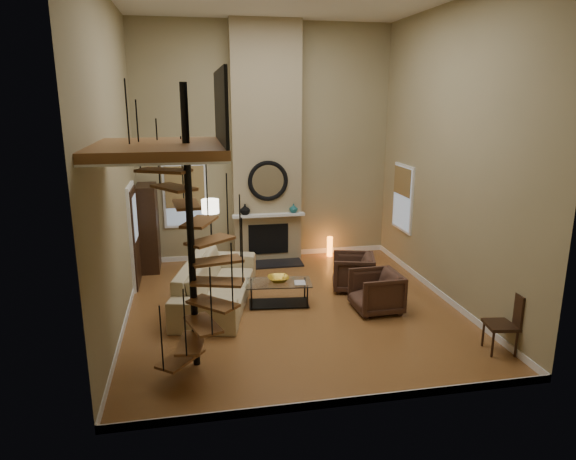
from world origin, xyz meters
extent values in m
cube|color=#AA6E37|center=(0.00, 0.00, -0.01)|extent=(6.00, 6.50, 0.01)
cube|color=#998B62|center=(0.00, 3.25, 2.75)|extent=(6.00, 0.02, 5.50)
cube|color=#998B62|center=(0.00, -3.25, 2.75)|extent=(6.00, 0.02, 5.50)
cube|color=#998B62|center=(-3.00, 0.00, 2.75)|extent=(0.02, 6.50, 5.50)
cube|color=#998B62|center=(3.00, 0.00, 2.75)|extent=(0.02, 6.50, 5.50)
cube|color=white|center=(0.00, 3.24, 0.06)|extent=(6.00, 0.02, 0.12)
cube|color=white|center=(0.00, -3.24, 0.06)|extent=(6.00, 0.02, 0.12)
cube|color=white|center=(-2.99, 0.00, 0.06)|extent=(0.02, 6.50, 0.12)
cube|color=white|center=(2.99, 0.00, 0.06)|extent=(0.02, 6.50, 0.12)
cube|color=#9C8A65|center=(0.00, 3.06, 2.75)|extent=(1.60, 0.38, 5.50)
cube|color=black|center=(0.00, 2.57, 0.02)|extent=(1.50, 0.60, 0.04)
cube|color=black|center=(0.00, 2.86, 0.55)|extent=(0.95, 0.02, 0.72)
cube|color=white|center=(0.00, 2.78, 1.15)|extent=(1.70, 0.18, 0.06)
torus|color=black|center=(0.00, 2.84, 1.95)|extent=(0.94, 0.10, 0.94)
cylinder|color=white|center=(0.00, 2.85, 1.95)|extent=(0.80, 0.01, 0.80)
imported|color=black|center=(-0.55, 2.82, 1.30)|extent=(0.24, 0.24, 0.25)
imported|color=#1A595C|center=(0.60, 2.82, 1.28)|extent=(0.20, 0.20, 0.21)
cube|color=white|center=(-1.90, 3.23, 1.60)|extent=(1.02, 0.04, 1.52)
cube|color=#8C9EB2|center=(-1.90, 3.21, 1.60)|extent=(0.90, 0.01, 1.40)
cube|color=olive|center=(-1.90, 3.19, 1.81)|extent=(0.90, 0.01, 0.98)
cube|color=white|center=(2.98, 2.00, 1.60)|extent=(0.04, 1.02, 1.52)
cube|color=#8C9EB2|center=(2.96, 2.00, 1.60)|extent=(0.01, 0.90, 1.40)
cube|color=olive|center=(2.94, 2.00, 1.98)|extent=(0.01, 0.90, 0.63)
cube|color=white|center=(-2.97, 1.80, 1.05)|extent=(0.06, 1.05, 2.16)
cube|color=black|center=(-2.94, 1.80, 1.02)|extent=(0.05, 0.90, 2.05)
cube|color=#8C9EB2|center=(-2.90, 1.80, 1.45)|extent=(0.01, 0.60, 0.90)
cube|color=brown|center=(-2.15, -1.80, 3.18)|extent=(1.70, 2.20, 0.12)
cube|color=white|center=(-2.15, -1.80, 3.10)|extent=(1.70, 2.20, 0.03)
cube|color=black|center=(-1.33, -1.80, 3.71)|extent=(0.04, 2.20, 0.94)
cylinder|color=black|center=(-1.80, -1.80, 2.01)|extent=(0.10, 0.10, 4.02)
cube|color=brown|center=(-2.02, -2.08, 0.26)|extent=(0.71, 0.78, 0.04)
cylinder|color=black|center=(-2.24, -2.37, 0.73)|extent=(0.02, 0.02, 0.94)
cube|color=brown|center=(-1.86, -2.15, 0.52)|extent=(0.46, 0.77, 0.04)
cylinder|color=black|center=(-1.93, -2.51, 0.99)|extent=(0.02, 0.02, 0.94)
cube|color=brown|center=(-1.69, -2.14, 0.78)|extent=(0.55, 0.79, 0.04)
cylinder|color=black|center=(-1.58, -2.48, 1.25)|extent=(0.02, 0.02, 0.94)
cube|color=brown|center=(-1.54, -2.05, 1.04)|extent=(0.75, 0.74, 0.04)
cylinder|color=black|center=(-1.28, -2.30, 1.51)|extent=(0.02, 0.02, 0.94)
cube|color=brown|center=(-1.45, -1.90, 1.30)|extent=(0.79, 0.53, 0.04)
cylinder|color=black|center=(-1.11, -2.00, 1.77)|extent=(0.02, 0.02, 0.94)
cube|color=brown|center=(-1.45, -1.73, 1.56)|extent=(0.77, 0.48, 0.04)
cylinder|color=black|center=(-1.10, -1.65, 2.03)|extent=(0.02, 0.02, 0.94)
cube|color=brown|center=(-1.52, -1.57, 1.82)|extent=(0.77, 0.72, 0.04)
cylinder|color=black|center=(-1.25, -1.34, 2.29)|extent=(0.02, 0.02, 0.94)
cube|color=brown|center=(-1.67, -1.47, 2.08)|extent=(0.58, 0.79, 0.04)
cylinder|color=black|center=(-1.53, -1.13, 2.55)|extent=(0.02, 0.02, 0.94)
cube|color=brown|center=(-1.84, -1.44, 2.34)|extent=(0.41, 0.75, 0.04)
cylinder|color=black|center=(-1.88, -1.08, 2.81)|extent=(0.02, 0.02, 0.94)
cube|color=brown|center=(-2.00, -1.50, 2.60)|extent=(0.68, 0.79, 0.04)
cylinder|color=black|center=(-2.20, -1.20, 3.07)|extent=(0.02, 0.02, 0.94)
cube|color=brown|center=(-2.12, -1.63, 2.86)|extent=(0.80, 0.64, 0.04)
cylinder|color=black|center=(-2.44, -1.46, 3.33)|extent=(0.02, 0.02, 0.94)
cube|color=brown|center=(-2.16, -1.80, 3.12)|extent=(0.72, 0.34, 0.04)
cylinder|color=black|center=(-2.52, -1.80, 3.59)|extent=(0.02, 0.02, 0.94)
cube|color=black|center=(-2.74, 2.79, 0.95)|extent=(0.42, 0.90, 2.00)
imported|color=#C5B488|center=(-1.37, 0.55, 0.40)|extent=(1.83, 3.16, 0.87)
imported|color=#482C21|center=(1.49, 0.69, 0.35)|extent=(1.03, 1.01, 0.76)
imported|color=#482C21|center=(1.57, -0.41, 0.35)|extent=(0.88, 0.86, 0.77)
cube|color=silver|center=(-0.22, 0.18, 0.44)|extent=(1.28, 0.74, 0.02)
cube|color=black|center=(-0.22, 0.18, 0.03)|extent=(1.17, 0.63, 0.02)
cylinder|color=black|center=(-0.76, 0.02, 0.22)|extent=(0.03, 0.03, 0.45)
cylinder|color=black|center=(0.27, -0.10, 0.22)|extent=(0.03, 0.03, 0.45)
cylinder|color=black|center=(-0.71, 0.45, 0.22)|extent=(0.03, 0.03, 0.45)
cylinder|color=black|center=(0.32, 0.34, 0.22)|extent=(0.03, 0.03, 0.45)
imported|color=gold|center=(-0.22, 0.23, 0.50)|extent=(0.40, 0.40, 0.10)
imported|color=gray|center=(0.13, 0.03, 0.46)|extent=(0.24, 0.30, 0.03)
cylinder|color=black|center=(-1.37, 2.14, 0.01)|extent=(0.34, 0.34, 0.03)
cylinder|color=black|center=(-1.37, 2.14, 0.80)|extent=(0.04, 0.04, 1.45)
cylinder|color=#F2E5C6|center=(-1.37, 2.14, 1.55)|extent=(0.37, 0.37, 0.30)
cylinder|color=orange|center=(1.54, 2.95, 0.25)|extent=(0.14, 0.14, 0.49)
cube|color=black|center=(2.81, -2.29, 0.44)|extent=(0.51, 0.51, 0.05)
cube|color=black|center=(3.01, -2.32, 0.70)|extent=(0.11, 0.43, 0.53)
cylinder|color=black|center=(2.61, -2.44, 0.21)|extent=(0.04, 0.04, 0.43)
cylinder|color=black|center=(2.96, -2.50, 0.21)|extent=(0.04, 0.04, 0.43)
cylinder|color=black|center=(2.66, -2.08, 0.21)|extent=(0.04, 0.04, 0.43)
cylinder|color=black|center=(3.02, -2.14, 0.21)|extent=(0.04, 0.04, 0.43)
camera|label=1|loc=(-1.77, -8.78, 3.83)|focal=31.98mm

